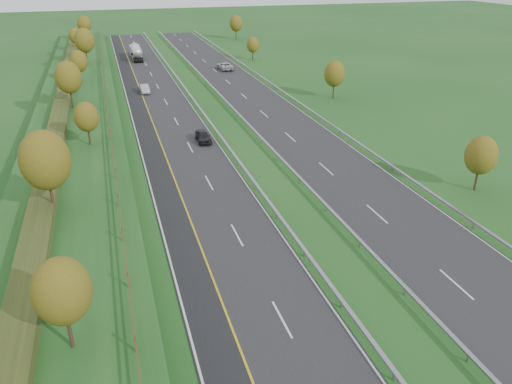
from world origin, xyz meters
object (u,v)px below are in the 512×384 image
at_px(road_tanker, 136,51).
at_px(car_silver_mid, 144,89).
at_px(car_dark_near, 203,136).
at_px(car_small_far, 135,51).
at_px(car_oncoming, 225,66).

relative_size(road_tanker, car_silver_mid, 2.52).
bearing_deg(car_dark_near, car_silver_mid, 100.17).
distance_m(car_silver_mid, car_small_far, 42.65).
bearing_deg(road_tanker, car_silver_mid, -92.26).
bearing_deg(road_tanker, car_dark_near, -86.87).
height_order(car_dark_near, car_oncoming, car_oncoming).
bearing_deg(car_small_far, car_dark_near, -84.93).
relative_size(car_dark_near, car_small_far, 0.90).
distance_m(road_tanker, car_oncoming, 26.00).
bearing_deg(road_tanker, car_oncoming, -46.76).
xyz_separation_m(road_tanker, car_small_far, (0.15, 7.24, -1.11)).
distance_m(car_dark_near, car_oncoming, 48.60).
bearing_deg(car_small_far, road_tanker, -88.79).
bearing_deg(car_dark_near, car_small_far, 93.47).
relative_size(car_small_far, car_oncoming, 0.83).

